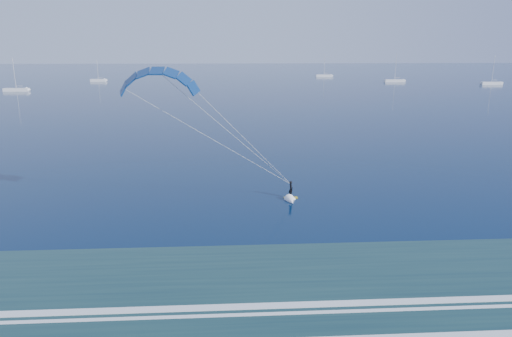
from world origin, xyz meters
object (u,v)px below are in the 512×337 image
object	(u,v)px
kitesurfer_rig	(231,134)
sailboat_4	(491,83)
sailboat_1	(98,80)
sailboat_3	(395,81)
sailboat_0	(16,90)
sailboat_2	(324,76)

from	to	relation	value
kitesurfer_rig	sailboat_4	bearing A→B (deg)	53.10
sailboat_1	sailboat_3	distance (m)	141.88
sailboat_0	sailboat_3	bearing A→B (deg)	13.32
sailboat_1	kitesurfer_rig	bearing A→B (deg)	-71.01
sailboat_0	sailboat_1	xyz separation A→B (m)	(17.11, 48.78, -0.01)
sailboat_0	sailboat_3	distance (m)	162.93
sailboat_1	sailboat_2	size ratio (longest dim) A/B	0.82
sailboat_0	sailboat_2	size ratio (longest dim) A/B	0.99
sailboat_3	sailboat_2	bearing A→B (deg)	122.37
kitesurfer_rig	sailboat_3	world-z (taller)	kitesurfer_rig
kitesurfer_rig	sailboat_2	distance (m)	218.77
sailboat_0	sailboat_2	bearing A→B (deg)	30.39
sailboat_0	sailboat_3	world-z (taller)	sailboat_3
sailboat_4	sailboat_0	bearing A→B (deg)	-174.06
sailboat_2	sailboat_3	bearing A→B (deg)	-57.63
kitesurfer_rig	sailboat_4	world-z (taller)	kitesurfer_rig
sailboat_3	kitesurfer_rig	bearing A→B (deg)	-114.55
sailboat_3	sailboat_4	bearing A→B (deg)	-24.46
sailboat_0	sailboat_2	world-z (taller)	sailboat_2
sailboat_0	sailboat_2	distance (m)	154.09
kitesurfer_rig	sailboat_2	world-z (taller)	kitesurfer_rig
sailboat_2	sailboat_4	bearing A→B (deg)	-42.29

